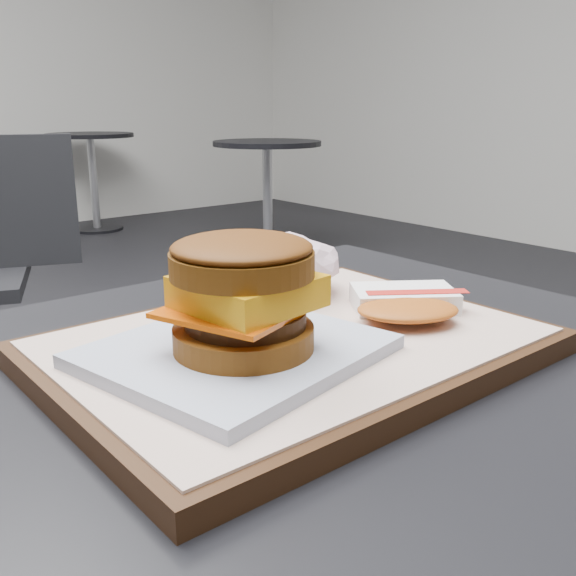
# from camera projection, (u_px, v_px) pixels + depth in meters

# --- Properties ---
(serving_tray) EXTENTS (0.38, 0.28, 0.02)m
(serving_tray) POSITION_uv_depth(u_px,v_px,m) (294.00, 347.00, 0.51)
(serving_tray) COLOR #311B0D
(serving_tray) RESTS_ON customer_table
(breakfast_sandwich) EXTENTS (0.22, 0.20, 0.09)m
(breakfast_sandwich) POSITION_uv_depth(u_px,v_px,m) (241.00, 308.00, 0.45)
(breakfast_sandwich) COLOR silver
(breakfast_sandwich) RESTS_ON serving_tray
(hash_brown) EXTENTS (0.14, 0.13, 0.02)m
(hash_brown) POSITION_uv_depth(u_px,v_px,m) (405.00, 303.00, 0.56)
(hash_brown) COLOR white
(hash_brown) RESTS_ON serving_tray
(crumpled_wrapper) EXTENTS (0.13, 0.10, 0.06)m
(crumpled_wrapper) POSITION_uv_depth(u_px,v_px,m) (279.00, 266.00, 0.61)
(crumpled_wrapper) COLOR white
(crumpled_wrapper) RESTS_ON serving_tray
(bg_table_near) EXTENTS (0.66, 0.66, 0.75)m
(bg_table_near) POSITION_uv_depth(u_px,v_px,m) (267.00, 172.00, 3.95)
(bg_table_near) COLOR black
(bg_table_near) RESTS_ON ground
(bg_table_far) EXTENTS (0.66, 0.66, 0.75)m
(bg_table_far) POSITION_uv_depth(u_px,v_px,m) (92.00, 158.00, 4.96)
(bg_table_far) COLOR black
(bg_table_far) RESTS_ON ground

